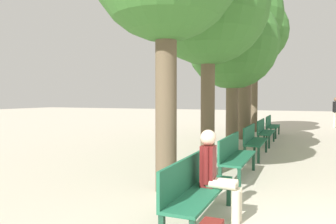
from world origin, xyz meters
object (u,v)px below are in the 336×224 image
(bench_row_1, at_px, (234,153))
(person_seated, at_px, (216,172))
(bench_row_0, at_px, (195,185))
(bench_row_3, at_px, (264,130))
(bench_row_2, at_px, (253,139))
(pedestrian_mid, at_px, (336,110))
(tree_row_1, at_px, (208,5))
(bench_row_4, at_px, (271,124))
(tree_row_2, at_px, (232,44))
(tree_row_3, at_px, (245,18))
(tree_row_4, at_px, (255,32))

(bench_row_1, xyz_separation_m, person_seated, (0.22, -2.39, 0.14))
(bench_row_0, relative_size, bench_row_3, 1.00)
(bench_row_0, bearing_deg, bench_row_2, 90.00)
(bench_row_1, height_order, pedestrian_mid, pedestrian_mid)
(bench_row_2, bearing_deg, bench_row_1, -90.00)
(tree_row_1, height_order, person_seated, tree_row_1)
(bench_row_4, relative_size, tree_row_2, 0.37)
(tree_row_2, bearing_deg, bench_row_2, -59.65)
(bench_row_3, xyz_separation_m, tree_row_2, (-0.93, -1.04, 2.92))
(pedestrian_mid, bearing_deg, bench_row_0, -100.29)
(pedestrian_mid, bearing_deg, bench_row_1, -102.27)
(tree_row_3, xyz_separation_m, pedestrian_mid, (3.83, 6.76, -3.85))
(bench_row_0, height_order, tree_row_1, tree_row_1)
(pedestrian_mid, bearing_deg, bench_row_2, -105.16)
(tree_row_4, bearing_deg, bench_row_4, -59.43)
(person_seated, xyz_separation_m, pedestrian_mid, (2.68, 15.73, 0.30))
(tree_row_2, distance_m, pedestrian_mid, 10.19)
(bench_row_1, xyz_separation_m, tree_row_4, (-0.93, 9.49, 4.27))
(bench_row_4, bearing_deg, tree_row_4, 120.57)
(bench_row_1, bearing_deg, tree_row_1, 126.29)
(tree_row_1, distance_m, person_seated, 5.06)
(tree_row_1, bearing_deg, bench_row_0, -76.58)
(pedestrian_mid, bearing_deg, tree_row_3, -119.55)
(tree_row_2, relative_size, tree_row_4, 0.78)
(bench_row_2, bearing_deg, bench_row_0, -90.00)
(tree_row_3, bearing_deg, bench_row_2, -76.71)
(tree_row_2, height_order, tree_row_3, tree_row_3)
(tree_row_3, bearing_deg, person_seated, -82.67)
(bench_row_1, distance_m, bench_row_3, 5.27)
(bench_row_2, height_order, tree_row_2, tree_row_2)
(bench_row_0, distance_m, pedestrian_mid, 16.25)
(bench_row_4, relative_size, person_seated, 1.51)
(pedestrian_mid, bearing_deg, tree_row_4, -134.84)
(bench_row_1, bearing_deg, pedestrian_mid, 77.73)
(bench_row_2, xyz_separation_m, pedestrian_mid, (2.90, 10.71, 0.44))
(tree_row_3, bearing_deg, tree_row_1, -90.00)
(tree_row_2, relative_size, pedestrian_mid, 2.98)
(bench_row_0, relative_size, tree_row_2, 0.37)
(bench_row_3, distance_m, pedestrian_mid, 8.59)
(tree_row_1, relative_size, tree_row_2, 1.10)
(bench_row_0, xyz_separation_m, person_seated, (0.22, 0.25, 0.14))
(bench_row_1, relative_size, bench_row_4, 1.00)
(tree_row_3, height_order, person_seated, tree_row_3)
(bench_row_2, bearing_deg, pedestrian_mid, 74.84)
(tree_row_4, height_order, person_seated, tree_row_4)
(bench_row_0, relative_size, tree_row_4, 0.29)
(bench_row_0, bearing_deg, tree_row_1, 103.42)
(person_seated, bearing_deg, tree_row_4, 95.55)
(bench_row_0, height_order, pedestrian_mid, pedestrian_mid)
(bench_row_0, relative_size, person_seated, 1.51)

